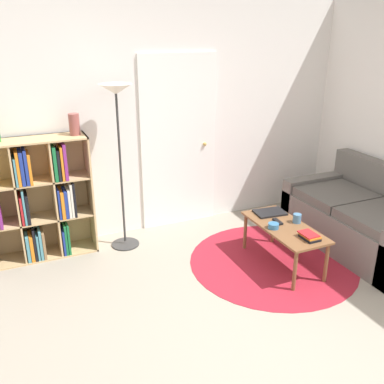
{
  "coord_description": "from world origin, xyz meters",
  "views": [
    {
      "loc": [
        -1.66,
        -1.93,
        2.26
      ],
      "look_at": [
        -0.18,
        1.4,
        0.85
      ],
      "focal_mm": 40.0,
      "sensor_mm": 36.0,
      "label": 1
    }
  ],
  "objects_px": {
    "couch": "(366,220)",
    "laptop": "(270,212)",
    "bowl": "(273,226)",
    "coffee_table": "(284,230)",
    "cup": "(297,218)",
    "floor_lamp": "(117,113)",
    "vase_on_shelf": "(74,124)",
    "bookshelf": "(31,201)"
  },
  "relations": [
    {
      "from": "floor_lamp",
      "to": "bowl",
      "type": "height_order",
      "value": "floor_lamp"
    },
    {
      "from": "cup",
      "to": "bowl",
      "type": "bearing_deg",
      "value": -177.12
    },
    {
      "from": "floor_lamp",
      "to": "cup",
      "type": "distance_m",
      "value": 2.07
    },
    {
      "from": "bookshelf",
      "to": "floor_lamp",
      "type": "relative_size",
      "value": 0.72
    },
    {
      "from": "coffee_table",
      "to": "floor_lamp",
      "type": "bearing_deg",
      "value": 142.27
    },
    {
      "from": "couch",
      "to": "coffee_table",
      "type": "bearing_deg",
      "value": 179.61
    },
    {
      "from": "vase_on_shelf",
      "to": "laptop",
      "type": "bearing_deg",
      "value": -25.73
    },
    {
      "from": "bookshelf",
      "to": "couch",
      "type": "distance_m",
      "value": 3.55
    },
    {
      "from": "coffee_table",
      "to": "laptop",
      "type": "distance_m",
      "value": 0.32
    },
    {
      "from": "couch",
      "to": "cup",
      "type": "xyz_separation_m",
      "value": [
        -0.92,
        0.02,
        0.18
      ]
    },
    {
      "from": "laptop",
      "to": "couch",
      "type": "bearing_deg",
      "value": -17.26
    },
    {
      "from": "coffee_table",
      "to": "laptop",
      "type": "bearing_deg",
      "value": 83.36
    },
    {
      "from": "laptop",
      "to": "bowl",
      "type": "distance_m",
      "value": 0.36
    },
    {
      "from": "couch",
      "to": "vase_on_shelf",
      "type": "bearing_deg",
      "value": 157.27
    },
    {
      "from": "floor_lamp",
      "to": "bowl",
      "type": "relative_size",
      "value": 16.57
    },
    {
      "from": "coffee_table",
      "to": "cup",
      "type": "bearing_deg",
      "value": 5.39
    },
    {
      "from": "laptop",
      "to": "bowl",
      "type": "height_order",
      "value": "bowl"
    },
    {
      "from": "coffee_table",
      "to": "cup",
      "type": "xyz_separation_m",
      "value": [
        0.16,
        0.01,
        0.1
      ]
    },
    {
      "from": "bookshelf",
      "to": "laptop",
      "type": "relative_size",
      "value": 3.75
    },
    {
      "from": "laptop",
      "to": "vase_on_shelf",
      "type": "bearing_deg",
      "value": 154.27
    },
    {
      "from": "cup",
      "to": "vase_on_shelf",
      "type": "distance_m",
      "value": 2.41
    },
    {
      "from": "bowl",
      "to": "vase_on_shelf",
      "type": "height_order",
      "value": "vase_on_shelf"
    },
    {
      "from": "couch",
      "to": "coffee_table",
      "type": "height_order",
      "value": "couch"
    },
    {
      "from": "laptop",
      "to": "coffee_table",
      "type": "bearing_deg",
      "value": -96.64
    },
    {
      "from": "coffee_table",
      "to": "vase_on_shelf",
      "type": "height_order",
      "value": "vase_on_shelf"
    },
    {
      "from": "coffee_table",
      "to": "vase_on_shelf",
      "type": "bearing_deg",
      "value": 146.1
    },
    {
      "from": "cup",
      "to": "floor_lamp",
      "type": "bearing_deg",
      "value": 145.64
    },
    {
      "from": "couch",
      "to": "laptop",
      "type": "relative_size",
      "value": 4.94
    },
    {
      "from": "laptop",
      "to": "vase_on_shelf",
      "type": "distance_m",
      "value": 2.19
    },
    {
      "from": "bookshelf",
      "to": "laptop",
      "type": "height_order",
      "value": "bookshelf"
    },
    {
      "from": "bookshelf",
      "to": "couch",
      "type": "height_order",
      "value": "bookshelf"
    },
    {
      "from": "cup",
      "to": "vase_on_shelf",
      "type": "relative_size",
      "value": 0.43
    },
    {
      "from": "couch",
      "to": "coffee_table",
      "type": "relative_size",
      "value": 1.73
    },
    {
      "from": "bookshelf",
      "to": "bowl",
      "type": "xyz_separation_m",
      "value": [
        2.12,
        -1.18,
        -0.17
      ]
    },
    {
      "from": "coffee_table",
      "to": "bowl",
      "type": "relative_size",
      "value": 9.06
    },
    {
      "from": "coffee_table",
      "to": "laptop",
      "type": "xyz_separation_m",
      "value": [
        0.04,
        0.32,
        0.06
      ]
    },
    {
      "from": "laptop",
      "to": "bowl",
      "type": "bearing_deg",
      "value": -118.21
    },
    {
      "from": "floor_lamp",
      "to": "vase_on_shelf",
      "type": "relative_size",
      "value": 8.2
    },
    {
      "from": "cup",
      "to": "vase_on_shelf",
      "type": "xyz_separation_m",
      "value": [
        -1.91,
        1.16,
        0.89
      ]
    },
    {
      "from": "floor_lamp",
      "to": "couch",
      "type": "height_order",
      "value": "floor_lamp"
    },
    {
      "from": "bookshelf",
      "to": "cup",
      "type": "height_order",
      "value": "bookshelf"
    },
    {
      "from": "couch",
      "to": "bookshelf",
      "type": "bearing_deg",
      "value": 160.34
    }
  ]
}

